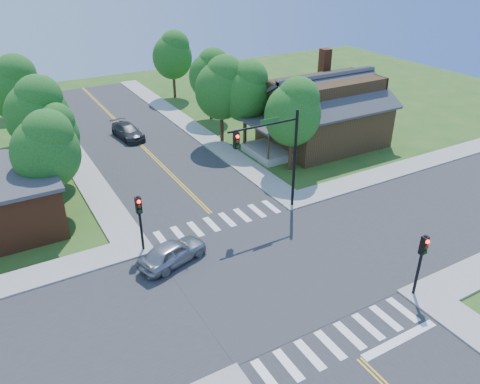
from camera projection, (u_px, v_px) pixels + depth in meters
ground at (269, 271)px, 27.04m from camera, size 100.00×100.00×0.00m
road_ns at (269, 271)px, 27.04m from camera, size 10.00×90.00×0.04m
road_ew at (269, 271)px, 27.03m from camera, size 90.00×10.00×0.04m
intersection_patch at (269, 271)px, 27.04m from camera, size 10.20×10.20×0.06m
sidewalk_ne at (316, 135)px, 46.09m from camera, size 40.00×40.00×0.14m
crosswalk_north at (219, 222)px, 31.77m from camera, size 8.85×2.00×0.01m
crosswalk_south at (340, 340)px, 22.27m from camera, size 8.85×2.00×0.01m
centerline at (269, 271)px, 27.02m from camera, size 0.30×90.00×0.01m
stop_bar at (400, 340)px, 22.32m from camera, size 4.60×0.45×0.09m
signal_mast_ne at (275, 148)px, 30.78m from camera, size 5.30×0.42×7.20m
signal_pole_se at (422, 255)px, 23.95m from camera, size 0.34×0.42×3.80m
signal_pole_nw at (140, 214)px, 27.61m from camera, size 0.34×0.42×3.80m
house_ne at (323, 109)px, 43.04m from camera, size 13.05×8.80×7.11m
tree_e_a at (294, 111)px, 36.90m from camera, size 4.60×4.37×7.82m
tree_e_b at (246, 90)px, 42.07m from camera, size 4.62×4.39×7.86m
tree_e_c at (211, 73)px, 48.43m from camera, size 4.44×4.22×7.55m
tree_e_d at (173, 54)px, 55.37m from camera, size 4.72×4.49×8.03m
tree_w_a at (47, 148)px, 30.54m from camera, size 4.45×4.23×7.56m
tree_w_b at (38, 111)px, 35.78m from camera, size 4.86×4.62×8.26m
tree_w_c at (15, 86)px, 41.79m from camera, size 4.94×4.69×8.40m
tree_w_d at (10, 79)px, 49.97m from camera, size 3.60×3.42×6.13m
tree_house at (222, 86)px, 42.20m from camera, size 4.84×4.60×8.23m
tree_bldg at (54, 132)px, 35.25m from camera, size 3.81×3.62×6.47m
car_silver at (173, 253)px, 27.40m from camera, size 4.09×5.24×1.46m
car_dgrey at (128, 132)px, 45.27m from camera, size 3.00×5.14×1.36m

